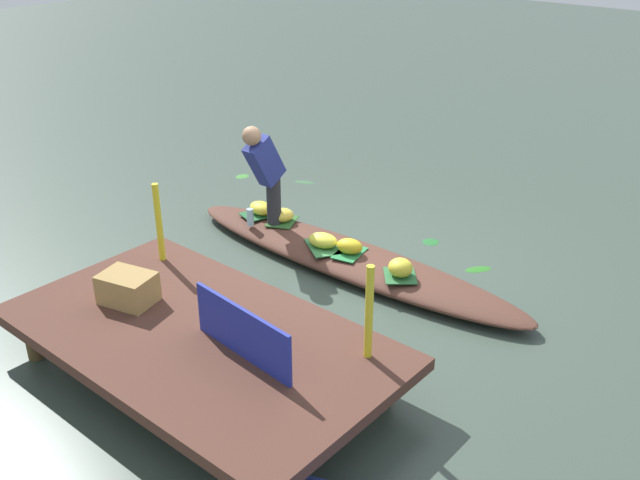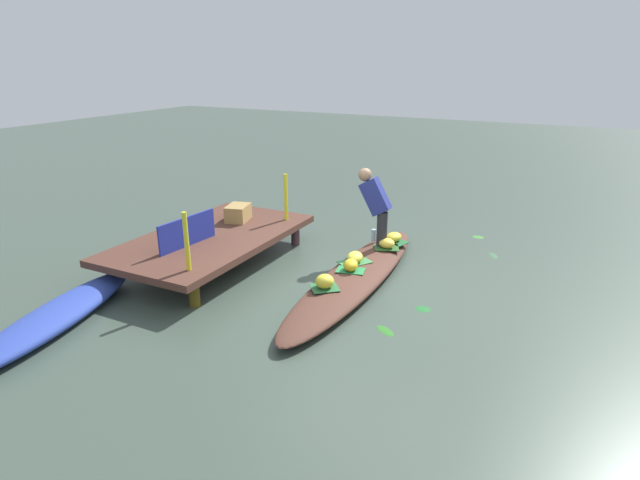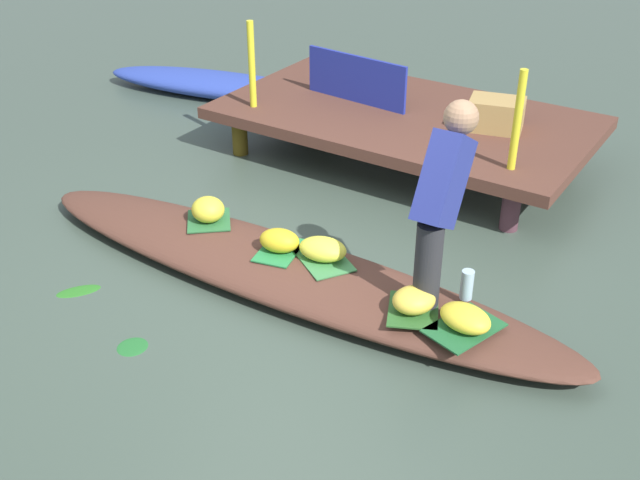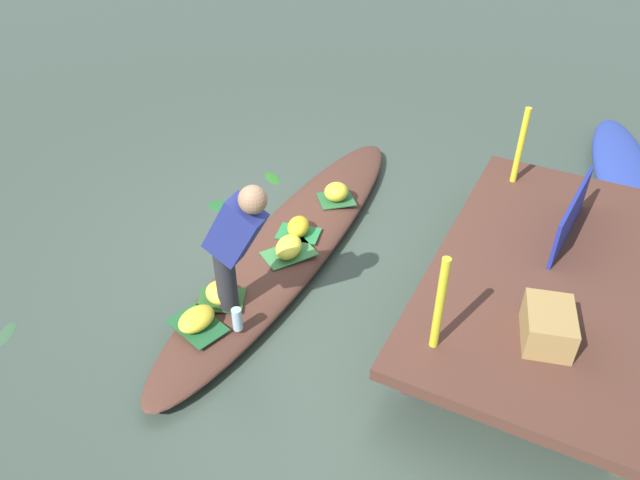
% 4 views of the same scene
% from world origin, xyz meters
% --- Properties ---
extents(canal_water, '(40.00, 40.00, 0.00)m').
position_xyz_m(canal_water, '(0.00, 0.00, 0.00)').
color(canal_water, '#3B4A3F').
rests_on(canal_water, ground).
extents(dock_platform, '(3.20, 1.80, 0.43)m').
position_xyz_m(dock_platform, '(-0.28, 2.24, 0.37)').
color(dock_platform, '#512F25').
rests_on(dock_platform, ground).
extents(vendor_boat, '(4.20, 0.86, 0.20)m').
position_xyz_m(vendor_boat, '(0.00, 0.00, 0.10)').
color(vendor_boat, '#502F25').
rests_on(vendor_boat, ground).
extents(moored_boat, '(2.75, 1.17, 0.24)m').
position_xyz_m(moored_boat, '(-2.69, 2.62, 0.12)').
color(moored_boat, '#2B41A2').
rests_on(moored_boat, ground).
extents(leaf_mat_0, '(0.45, 0.45, 0.01)m').
position_xyz_m(leaf_mat_0, '(-0.73, 0.11, 0.20)').
color(leaf_mat_0, '#2A6335').
rests_on(leaf_mat_0, vendor_boat).
extents(banana_bunch_0, '(0.30, 0.29, 0.18)m').
position_xyz_m(banana_bunch_0, '(-0.73, 0.11, 0.29)').
color(banana_bunch_0, yellow).
rests_on(banana_bunch_0, vendor_boat).
extents(leaf_mat_1, '(0.33, 0.43, 0.01)m').
position_xyz_m(leaf_mat_1, '(-0.06, 0.05, 0.20)').
color(leaf_mat_1, '#277C41').
rests_on(leaf_mat_1, vendor_boat).
extents(banana_bunch_1, '(0.32, 0.26, 0.16)m').
position_xyz_m(banana_bunch_1, '(-0.06, 0.05, 0.28)').
color(banana_bunch_1, gold).
rests_on(banana_bunch_1, vendor_boat).
extents(leaf_mat_2, '(0.41, 0.50, 0.01)m').
position_xyz_m(leaf_mat_2, '(1.33, -0.07, 0.20)').
color(leaf_mat_2, '#1F5B30').
rests_on(leaf_mat_2, vendor_boat).
extents(banana_bunch_2, '(0.35, 0.27, 0.14)m').
position_xyz_m(banana_bunch_2, '(1.33, -0.07, 0.27)').
color(banana_bunch_2, yellow).
rests_on(banana_bunch_2, vendor_boat).
extents(leaf_mat_3, '(0.42, 0.46, 0.01)m').
position_xyz_m(leaf_mat_3, '(1.00, -0.08, 0.20)').
color(leaf_mat_3, '#2A5925').
rests_on(leaf_mat_3, vendor_boat).
extents(banana_bunch_3, '(0.33, 0.34, 0.15)m').
position_xyz_m(banana_bunch_3, '(1.00, -0.08, 0.28)').
color(banana_bunch_3, yellow).
rests_on(banana_bunch_3, vendor_boat).
extents(leaf_mat_4, '(0.53, 0.48, 0.01)m').
position_xyz_m(leaf_mat_4, '(0.24, 0.12, 0.20)').
color(leaf_mat_4, '#3B7D44').
rests_on(leaf_mat_4, vendor_boat).
extents(banana_bunch_4, '(0.36, 0.28, 0.15)m').
position_xyz_m(banana_bunch_4, '(0.24, 0.12, 0.28)').
color(banana_bunch_4, yellow).
rests_on(banana_bunch_4, vendor_boat).
extents(vendor_person, '(0.20, 0.52, 1.19)m').
position_xyz_m(vendor_person, '(1.03, 0.14, 0.88)').
color(vendor_person, '#28282D').
rests_on(vendor_person, vendor_boat).
extents(water_bottle, '(0.08, 0.08, 0.19)m').
position_xyz_m(water_bottle, '(1.21, 0.22, 0.29)').
color(water_bottle, '#A8C7DD').
rests_on(water_bottle, vendor_boat).
extents(market_banner, '(1.04, 0.12, 0.42)m').
position_xyz_m(market_banner, '(-0.78, 2.24, 0.64)').
color(market_banner, navy).
rests_on(market_banner, dock_platform).
extents(railing_post_west, '(0.06, 0.06, 0.76)m').
position_xyz_m(railing_post_west, '(-1.48, 1.64, 0.81)').
color(railing_post_west, yellow).
rests_on(railing_post_west, dock_platform).
extents(railing_post_east, '(0.06, 0.06, 0.76)m').
position_xyz_m(railing_post_east, '(0.92, 1.64, 0.81)').
color(railing_post_east, yellow).
rests_on(railing_post_east, dock_platform).
extents(produce_crate, '(0.51, 0.42, 0.26)m').
position_xyz_m(produce_crate, '(0.52, 2.31, 0.56)').
color(produce_crate, '#A38048').
rests_on(produce_crate, dock_platform).
extents(drifting_plant_0, '(0.29, 0.21, 0.01)m').
position_xyz_m(drifting_plant_0, '(1.94, -1.52, 0.00)').
color(drifting_plant_0, '#355C3B').
rests_on(drifting_plant_0, ground).
extents(drifting_plant_1, '(0.17, 0.21, 0.01)m').
position_xyz_m(drifting_plant_1, '(2.74, -1.13, 0.00)').
color(drifting_plant_1, '#3A7D31').
rests_on(drifting_plant_1, ground).
extents(drifting_plant_2, '(0.27, 0.31, 0.01)m').
position_xyz_m(drifting_plant_2, '(-1.07, -0.83, 0.00)').
color(drifting_plant_2, '#286C21').
rests_on(drifting_plant_2, ground).
extents(drifting_plant_3, '(0.20, 0.21, 0.01)m').
position_xyz_m(drifting_plant_3, '(-0.35, -1.06, 0.00)').
color(drifting_plant_3, '#20622A').
rests_on(drifting_plant_3, ground).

